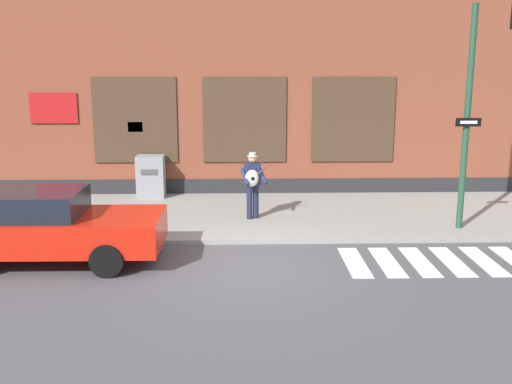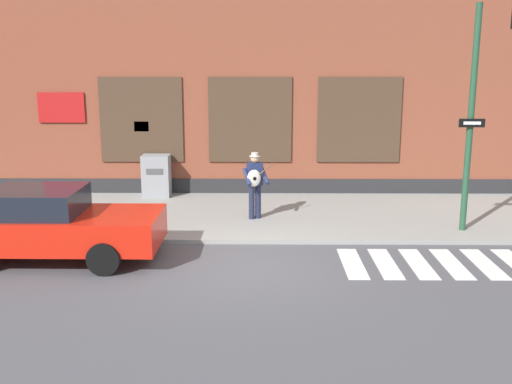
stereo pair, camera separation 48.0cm
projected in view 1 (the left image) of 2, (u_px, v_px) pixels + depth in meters
The scene contains 8 objects.
ground_plane at pixel (248, 267), 12.23m from camera, with size 160.00×160.00×0.00m, color #4C4C51.
sidewalk at pixel (246, 215), 16.10m from camera, with size 28.00×4.93×0.11m.
building_backdrop at pixel (244, 42), 19.45m from camera, with size 28.00×4.06×9.38m.
crosswalk at pixel (468, 261), 12.56m from camera, with size 5.20×1.90×0.01m.
red_car at pixel (48, 227), 12.35m from camera, with size 4.61×2.01×1.53m.
busker at pixel (253, 181), 15.30m from camera, with size 0.78×0.67×1.73m.
traffic_light at pixel (487, 73), 12.92m from camera, with size 0.60×2.73×5.48m.
utility_box at pixel (151, 176), 17.85m from camera, with size 0.81×0.63×1.25m.
Camera 1 is at (-0.14, -11.60, 4.15)m, focal length 42.00 mm.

